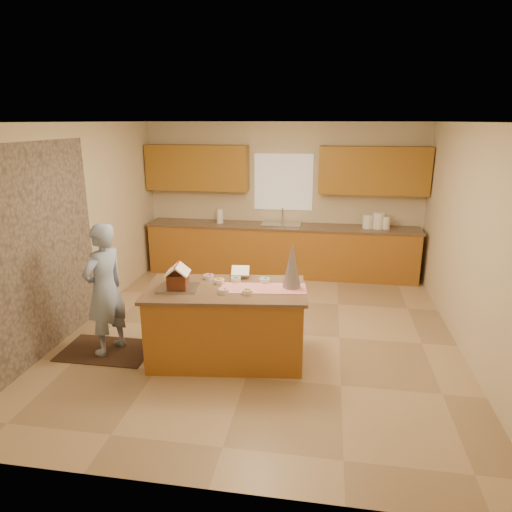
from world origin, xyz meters
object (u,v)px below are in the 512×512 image
Objects in this scene: boy at (105,289)px; gingerbread_house at (178,278)px; tinsel_tree at (292,265)px; island_base at (226,325)px.

boy is 5.32× the size of gingerbread_house.
boy is at bearing -174.74° from tinsel_tree.
tinsel_tree reaches higher than island_base.
island_base is 5.80× the size of gingerbread_house.
island_base is 1.05m from tinsel_tree.
tinsel_tree is (0.74, 0.14, 0.73)m from island_base.
gingerbread_house reaches higher than island_base.
island_base is 3.27× the size of tinsel_tree.
island_base is 1.50m from boy.
gingerbread_house is at bearing 107.39° from boy.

